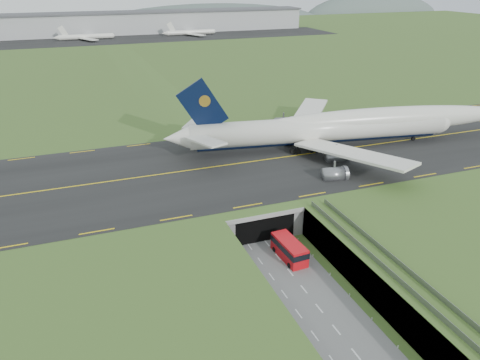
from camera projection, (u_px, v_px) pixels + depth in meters
name	position (u px, v px, depth m)	size (l,w,h in m)	color
ground	(283.00, 264.00, 82.51)	(900.00, 900.00, 0.00)	#3F5622
airfield_deck	(283.00, 250.00, 81.29)	(800.00, 800.00, 6.00)	gray
trench_road	(302.00, 288.00, 76.05)	(12.00, 75.00, 0.20)	slate
taxiway	(223.00, 166.00, 108.29)	(800.00, 44.00, 0.18)	black
tunnel_portal	(248.00, 207.00, 95.46)	(17.00, 22.30, 6.00)	gray
guideway	(410.00, 289.00, 67.50)	(3.00, 53.00, 7.05)	#A8A8A3
jumbo_jet	(345.00, 126.00, 118.74)	(91.54, 58.90, 19.72)	white
shuttle_tram	(289.00, 249.00, 83.39)	(3.71, 8.68, 3.44)	red
cargo_terminal	(104.00, 23.00, 333.12)	(320.00, 67.00, 15.60)	#B2B2B2
distant_hills	(159.00, 28.00, 472.84)	(700.00, 91.00, 60.00)	#55665E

